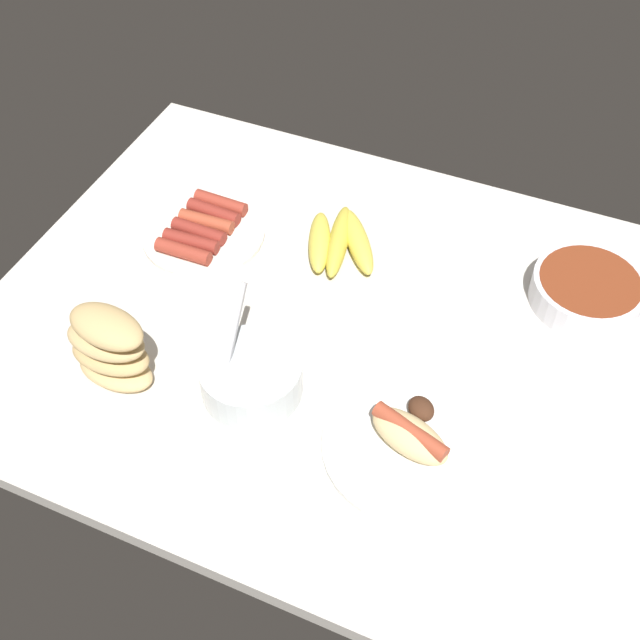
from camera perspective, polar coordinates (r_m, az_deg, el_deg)
The scene contains 7 objects.
ground_plane at distance 131.32cm, azimuth 2.19°, elevation -1.22°, with size 120.00×90.00×3.00cm, color silver.
plate_hotdog_assembled at distance 116.34cm, azimuth 6.40°, elevation -8.56°, with size 25.13×25.13×5.61cm.
bread_stack at distance 122.57cm, azimuth -14.81°, elevation -1.96°, with size 14.32×9.02×14.40cm.
bowl_chili at distance 139.71cm, azimuth 18.58°, elevation 2.07°, with size 18.50×18.50×5.09cm.
banana_bunch at distance 142.18cm, azimuth 1.38°, elevation 5.66°, with size 17.20×18.68×3.84cm.
bowl_coleslaw at distance 120.47cm, azimuth -4.96°, elevation -3.98°, with size 15.62×15.62×15.32cm.
plate_sausages at distance 146.54cm, azimuth -8.36°, elevation 6.36°, with size 22.29×22.29×3.56cm.
Camera 1 is at (-28.65, 79.28, 99.20)cm, focal length 44.72 mm.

